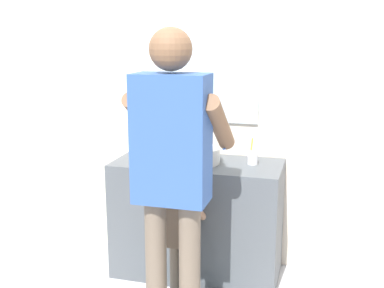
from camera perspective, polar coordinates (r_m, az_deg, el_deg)
back_wall at (r=3.60m, az=2.04°, el=6.88°), size 4.40×0.10×2.70m
vanity_cabinet at (r=3.52m, az=0.67°, el=-8.84°), size 1.19×0.54×0.85m
sink_basin at (r=3.36m, az=0.60°, el=-1.32°), size 0.32×0.32×0.11m
faucet at (r=3.54m, az=1.45°, el=-0.18°), size 0.18×0.14×0.18m
toothbrush_cup at (r=3.35m, az=7.24°, el=-1.56°), size 0.07×0.07×0.21m
soap_bottle at (r=3.46m, az=-4.81°, el=-0.74°), size 0.06×0.06×0.17m
child_toddler at (r=3.13m, az=-1.27°, el=-10.04°), size 0.26×0.26×0.85m
adult_parent at (r=2.64m, az=-2.32°, el=-1.67°), size 0.55×0.57×1.77m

